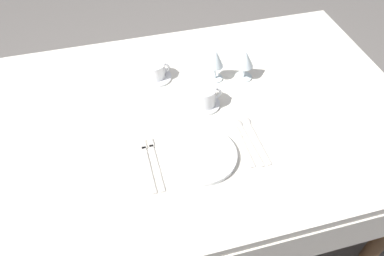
{
  "coord_description": "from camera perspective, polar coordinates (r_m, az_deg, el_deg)",
  "views": [
    {
      "loc": [
        -0.2,
        -0.97,
        1.74
      ],
      "look_at": [
        0.03,
        -0.09,
        0.76
      ],
      "focal_mm": 35.02,
      "sensor_mm": 36.0,
      "label": 1
    }
  ],
  "objects": [
    {
      "name": "wine_glass_centre",
      "position": [
        1.54,
        8.12,
        10.14
      ],
      "size": [
        0.07,
        0.07,
        0.13
      ],
      "color": "silver",
      "rests_on": "dining_table"
    },
    {
      "name": "dinner_plate",
      "position": [
        1.27,
        1.39,
        -4.18
      ],
      "size": [
        0.24,
        0.24,
        0.02
      ],
      "primitive_type": "cylinder",
      "color": "white",
      "rests_on": "dining_table"
    },
    {
      "name": "spoon_dessert",
      "position": [
        1.36,
        9.4,
        -0.95
      ],
      "size": [
        0.03,
        0.23,
        0.01
      ],
      "color": "beige",
      "rests_on": "dining_table"
    },
    {
      "name": "ground_plane",
      "position": [
        2.01,
        -1.51,
        -13.12
      ],
      "size": [
        6.0,
        6.0,
        0.0
      ],
      "primitive_type": "plane",
      "color": "slate"
    },
    {
      "name": "dining_table",
      "position": [
        1.47,
        -2.0,
        -0.34
      ],
      "size": [
        1.8,
        1.11,
        0.74
      ],
      "color": "silver",
      "rests_on": "ground"
    },
    {
      "name": "saucer_left",
      "position": [
        1.45,
        1.87,
        3.65
      ],
      "size": [
        0.12,
        0.12,
        0.01
      ],
      "primitive_type": "cylinder",
      "color": "white",
      "rests_on": "dining_table"
    },
    {
      "name": "coffee_cup_left",
      "position": [
        1.42,
        1.98,
        4.88
      ],
      "size": [
        0.11,
        0.09,
        0.07
      ],
      "color": "white",
      "rests_on": "saucer_left"
    },
    {
      "name": "saucer_right",
      "position": [
        1.58,
        -5.58,
        7.73
      ],
      "size": [
        0.13,
        0.13,
        0.01
      ],
      "primitive_type": "cylinder",
      "color": "white",
      "rests_on": "dining_table"
    },
    {
      "name": "fork_outer",
      "position": [
        1.27,
        -5.62,
        -5.07
      ],
      "size": [
        0.02,
        0.23,
        0.0
      ],
      "color": "beige",
      "rests_on": "dining_table"
    },
    {
      "name": "coffee_cup_right",
      "position": [
        1.55,
        -5.61,
        8.77
      ],
      "size": [
        0.1,
        0.08,
        0.06
      ],
      "color": "white",
      "rests_on": "saucer_right"
    },
    {
      "name": "dinner_knife",
      "position": [
        1.32,
        7.74,
        -2.47
      ],
      "size": [
        0.02,
        0.22,
        0.0
      ],
      "color": "beige",
      "rests_on": "dining_table"
    },
    {
      "name": "fork_inner",
      "position": [
        1.27,
        -6.79,
        -5.32
      ],
      "size": [
        0.02,
        0.23,
        0.0
      ],
      "color": "beige",
      "rests_on": "dining_table"
    },
    {
      "name": "wine_glass_left",
      "position": [
        1.51,
        3.63,
        10.28
      ],
      "size": [
        0.07,
        0.07,
        0.14
      ],
      "color": "silver",
      "rests_on": "dining_table"
    },
    {
      "name": "spoon_soup",
      "position": [
        1.35,
        8.24,
        -1.28
      ],
      "size": [
        0.03,
        0.23,
        0.01
      ],
      "color": "beige",
      "rests_on": "dining_table"
    }
  ]
}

